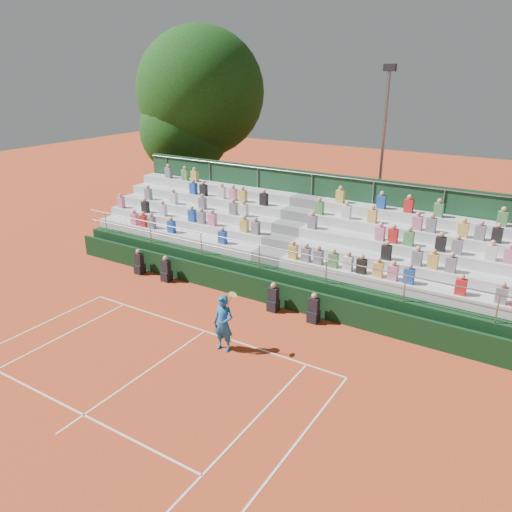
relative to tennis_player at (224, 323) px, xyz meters
The scene contains 8 objects.
ground 1.77m from the tennis_player, 153.83° to the left, with size 90.00×90.00×0.00m, color #C44520.
courtside_wall 4.09m from the tennis_player, 108.79° to the left, with size 20.00×0.15×1.00m, color black.
line_officials 4.41m from the tennis_player, 129.28° to the left, with size 9.30×0.40×1.19m.
grandstand 7.19m from the tennis_player, 100.28° to the left, with size 20.00×5.20×4.40m.
tennis_player is the anchor object (origin of this frame).
tree_west 17.91m from the tennis_player, 133.04° to the left, with size 5.56×5.56×8.05m.
tree_east 19.02m from the tennis_player, 129.50° to the left, with size 7.87×7.87×11.46m.
floodlight_mast 14.08m from the tennis_player, 87.59° to the left, with size 0.60×0.25×9.13m.
Camera 1 is at (10.01, -12.55, 8.99)m, focal length 35.00 mm.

